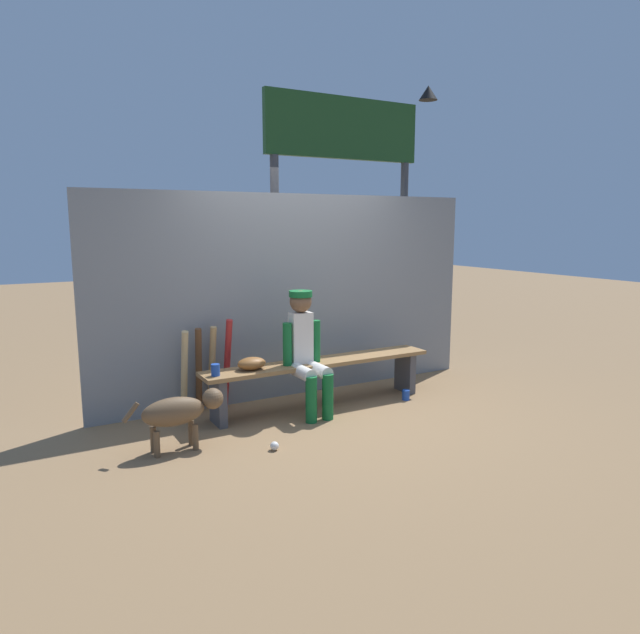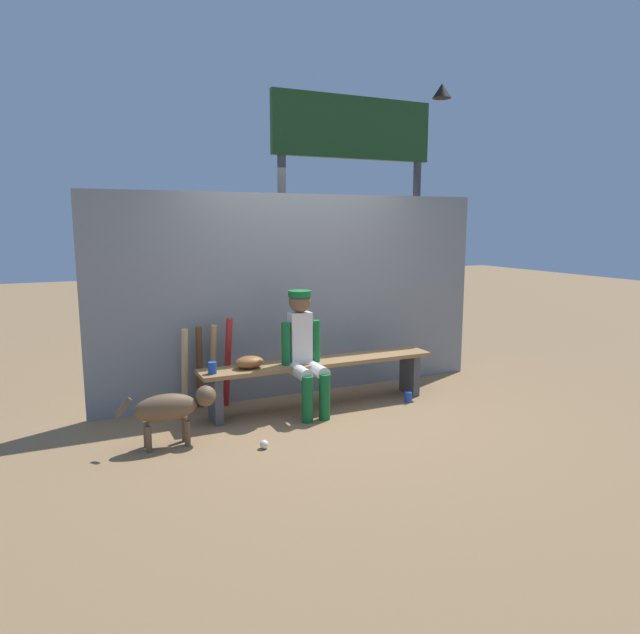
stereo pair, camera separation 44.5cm
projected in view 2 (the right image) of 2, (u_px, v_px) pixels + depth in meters
name	position (u px, v px, depth m)	size (l,w,h in m)	color
ground_plane	(320.00, 406.00, 5.93)	(30.00, 30.00, 0.00)	olive
chainlink_fence	(300.00, 296.00, 6.22)	(4.44, 0.03, 2.18)	gray
dugout_bench	(320.00, 371.00, 5.87)	(2.49, 0.36, 0.49)	olive
player_seated	(305.00, 347.00, 5.63)	(0.41, 0.55, 1.22)	silver
baseball_glove	(250.00, 362.00, 5.53)	(0.28, 0.20, 0.12)	brown
bat_aluminum_red	(228.00, 363.00, 5.82)	(0.06, 0.06, 0.94)	#B22323
bat_wood_tan	(213.00, 366.00, 5.83)	(0.06, 0.06, 0.88)	tan
bat_wood_dark	(200.00, 368.00, 5.77)	(0.06, 0.06, 0.87)	brown
bat_wood_natural	(185.00, 371.00, 5.64)	(0.06, 0.06, 0.87)	tan
baseball	(264.00, 444.00, 4.81)	(0.07, 0.07, 0.07)	white
cup_on_ground	(408.00, 397.00, 6.06)	(0.08, 0.08, 0.11)	#1E47AD
cup_on_bench	(212.00, 368.00, 5.33)	(0.08, 0.08, 0.11)	#1E47AD
scoreboard	(358.00, 166.00, 6.97)	(2.38, 0.27, 3.61)	#3F3F42
dog	(173.00, 407.00, 4.84)	(0.84, 0.20, 0.49)	brown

